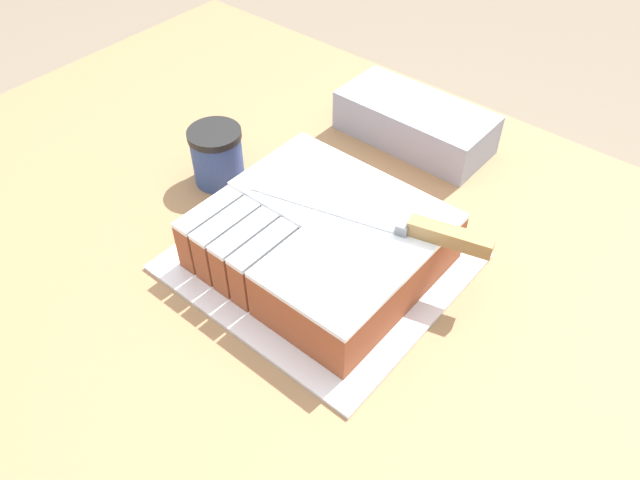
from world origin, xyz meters
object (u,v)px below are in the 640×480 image
knife (414,227)px  storage_box (416,123)px  cake_board (320,262)px  coffee_cup (217,156)px  cake (323,240)px

knife → storage_box: (-0.17, 0.28, -0.06)m
cake_board → storage_box: storage_box is taller
knife → storage_box: size_ratio=1.24×
cake_board → coffee_cup: (-0.25, 0.04, 0.04)m
cake → coffee_cup: bearing=171.4°
cake → coffee_cup: 0.25m
cake_board → cake: bearing=42.3°
cake → coffee_cup: size_ratio=3.15×
cake_board → coffee_cup: coffee_cup is taller
knife → coffee_cup: knife is taller
cake → knife: bearing=27.3°
cake_board → coffee_cup: size_ratio=3.89×
coffee_cup → storage_box: coffee_cup is taller
cake_board → knife: knife is taller
cake → storage_box: (-0.07, 0.33, -0.01)m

